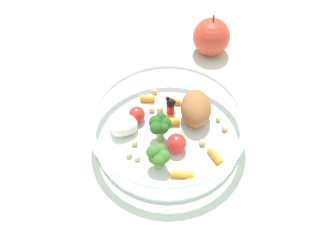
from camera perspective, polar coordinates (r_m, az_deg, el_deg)
The scene contains 3 objects.
ground_plane at distance 0.58m, azimuth -1.87°, elevation -2.26°, with size 2.40×2.40×0.00m, color silver.
food_container at distance 0.56m, azimuth -0.14°, elevation 0.18°, with size 0.25×0.25×0.06m.
loose_apple at distance 0.71m, azimuth 7.05°, elevation 14.16°, with size 0.07×0.07×0.09m.
Camera 1 is at (0.22, 0.26, 0.46)m, focal length 37.58 mm.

